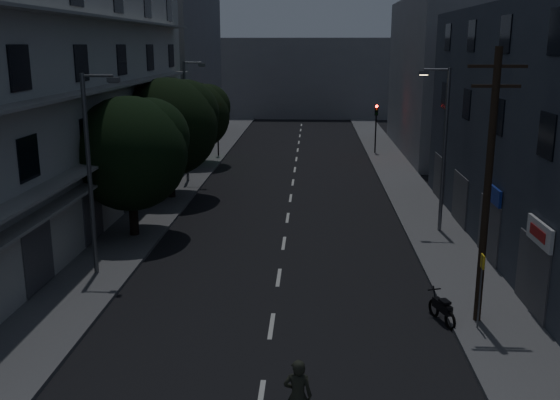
{
  "coord_description": "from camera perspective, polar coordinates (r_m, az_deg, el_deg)",
  "views": [
    {
      "loc": [
        1.29,
        -12.76,
        9.2
      ],
      "look_at": [
        0.0,
        12.0,
        3.0
      ],
      "focal_mm": 40.0,
      "sensor_mm": 36.0,
      "label": 1
    }
  ],
  "objects": [
    {
      "name": "traffic_signal_far_right",
      "position": [
        53.95,
        8.79,
        7.38
      ],
      "size": [
        0.28,
        0.37,
        4.1
      ],
      "color": "black",
      "rests_on": "sidewalk_right"
    },
    {
      "name": "tree_near",
      "position": [
        30.52,
        -13.44,
        4.54
      ],
      "size": [
        5.47,
        5.47,
        6.74
      ],
      "color": "black",
      "rests_on": "sidewalk_left"
    },
    {
      "name": "tree_far",
      "position": [
        48.51,
        -7.56,
        7.85
      ],
      "size": [
        5.06,
        5.06,
        6.26
      ],
      "color": "black",
      "rests_on": "sidewalk_left"
    },
    {
      "name": "street_lamp_right",
      "position": [
        31.35,
        14.63,
        5.14
      ],
      "size": [
        1.51,
        0.25,
        8.0
      ],
      "color": "#5C5D64",
      "rests_on": "sidewalk_right"
    },
    {
      "name": "utility_pole",
      "position": [
        21.04,
        18.47,
        1.43
      ],
      "size": [
        1.8,
        0.24,
        9.0
      ],
      "color": "black",
      "rests_on": "sidewalk_right"
    },
    {
      "name": "ground",
      "position": [
        38.89,
        1.0,
        0.35
      ],
      "size": [
        160.0,
        160.0,
        0.0
      ],
      "primitive_type": "plane",
      "color": "black",
      "rests_on": "ground"
    },
    {
      "name": "building_left",
      "position": [
        33.57,
        -20.59,
        9.39
      ],
      "size": [
        7.0,
        36.0,
        14.0
      ],
      "color": "#AFAFAA",
      "rests_on": "ground"
    },
    {
      "name": "building_far_left",
      "position": [
        62.21,
        -9.59,
        12.74
      ],
      "size": [
        6.0,
        20.0,
        16.0
      ],
      "primitive_type": "cube",
      "color": "slate",
      "rests_on": "ground"
    },
    {
      "name": "street_lamp_left_near",
      "position": [
        25.51,
        -16.83,
        3.04
      ],
      "size": [
        1.51,
        0.25,
        8.0
      ],
      "color": "#54575B",
      "rests_on": "sidewalk_left"
    },
    {
      "name": "motorcycle",
      "position": [
        22.2,
        14.59,
        -9.69
      ],
      "size": [
        0.75,
        1.67,
        1.11
      ],
      "rotation": [
        0.0,
        0.0,
        0.33
      ],
      "color": "black",
      "rests_on": "ground"
    },
    {
      "name": "sidewalk_left",
      "position": [
        39.83,
        -9.85,
        0.58
      ],
      "size": [
        3.0,
        90.0,
        0.15
      ],
      "primitive_type": "cube",
      "color": "#565659",
      "rests_on": "ground"
    },
    {
      "name": "building_far_right",
      "position": [
        55.86,
        14.29,
        10.84
      ],
      "size": [
        6.0,
        20.0,
        13.0
      ],
      "primitive_type": "cube",
      "color": "slate",
      "rests_on": "ground"
    },
    {
      "name": "tree_mid",
      "position": [
        37.95,
        -10.03,
        6.93
      ],
      "size": [
        5.85,
        5.85,
        7.19
      ],
      "color": "black",
      "rests_on": "sidewalk_left"
    },
    {
      "name": "street_lamp_left_far",
      "position": [
        42.43,
        -8.47,
        7.66
      ],
      "size": [
        1.51,
        0.25,
        8.0
      ],
      "color": "#595E61",
      "rests_on": "sidewalk_left"
    },
    {
      "name": "building_far_end",
      "position": [
        82.88,
        2.13,
        11.12
      ],
      "size": [
        24.0,
        8.0,
        10.0
      ],
      "primitive_type": "cube",
      "color": "slate",
      "rests_on": "ground"
    },
    {
      "name": "sidewalk_right",
      "position": [
        39.34,
        11.98,
        0.32
      ],
      "size": [
        3.0,
        90.0,
        0.15
      ],
      "primitive_type": "cube",
      "color": "#565659",
      "rests_on": "ground"
    },
    {
      "name": "traffic_signal_far_left",
      "position": [
        52.2,
        -5.73,
        7.26
      ],
      "size": [
        0.28,
        0.37,
        4.1
      ],
      "color": "black",
      "rests_on": "sidewalk_left"
    },
    {
      "name": "bus_stop_sign",
      "position": [
        21.25,
        17.92,
        -6.79
      ],
      "size": [
        0.06,
        0.35,
        2.52
      ],
      "color": "#595B60",
      "rests_on": "sidewalk_right"
    },
    {
      "name": "lane_markings",
      "position": [
        44.98,
        1.28,
        2.24
      ],
      "size": [
        0.15,
        60.5,
        0.01
      ],
      "color": "beige",
      "rests_on": "ground"
    }
  ]
}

